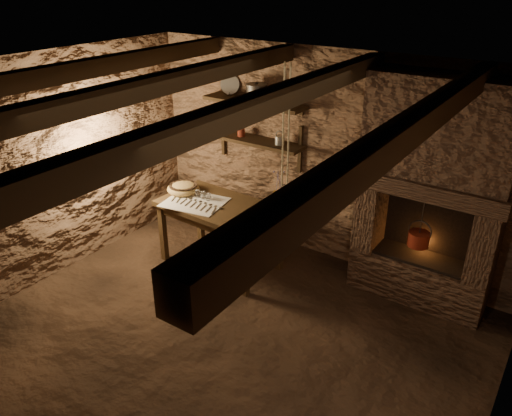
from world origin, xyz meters
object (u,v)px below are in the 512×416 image
Objects in this scene: wooden_bowl at (183,189)px; red_pot at (419,238)px; work_table at (220,233)px; iron_stockpot at (257,93)px; stoneware_jug at (279,192)px.

wooden_bowl is 0.70× the size of red_pot.
red_pot is at bearing 18.95° from work_table.
red_pot is at bearing 12.46° from wooden_bowl.
work_table is 6.01× the size of iron_stockpot.
red_pot reaches higher than work_table.
wooden_bowl is 2.65m from red_pot.
red_pot reaches higher than wooden_bowl.
work_table is at bearing -163.56° from red_pot.
stoneware_jug is 1.50m from red_pot.
iron_stockpot is at bearing 176.61° from red_pot.
red_pot is at bearing -3.39° from iron_stockpot.
stoneware_jug is (0.58, 0.30, 0.54)m from work_table.
red_pot is (2.59, 0.57, -0.10)m from wooden_bowl.
wooden_bowl is 1.37m from iron_stockpot.
iron_stockpot is (0.56, 0.69, 1.05)m from wooden_bowl.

